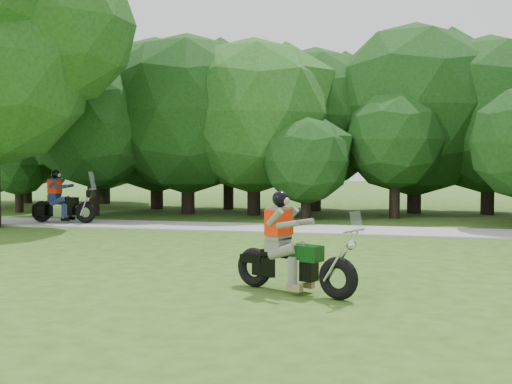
# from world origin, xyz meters

# --- Properties ---
(ground) EXTENTS (100.00, 100.00, 0.00)m
(ground) POSITION_xyz_m (0.00, 0.00, 0.00)
(ground) COLOR #2F4F16
(ground) RESTS_ON ground
(walkway) EXTENTS (60.00, 2.20, 0.06)m
(walkway) POSITION_xyz_m (0.00, 8.00, 0.03)
(walkway) COLOR #A2A29C
(walkway) RESTS_ON ground
(tree_line) EXTENTS (40.56, 11.96, 7.55)m
(tree_line) POSITION_xyz_m (0.32, 14.43, 3.68)
(tree_line) COLOR black
(tree_line) RESTS_ON ground
(chopper_motorcycle) EXTENTS (2.15, 1.26, 1.60)m
(chopper_motorcycle) POSITION_xyz_m (0.08, -0.72, 0.59)
(chopper_motorcycle) COLOR black
(chopper_motorcycle) RESTS_ON ground
(touring_motorcycle) EXTENTS (2.21, 0.66, 1.69)m
(touring_motorcycle) POSITION_xyz_m (-8.90, 7.82, 0.67)
(touring_motorcycle) COLOR black
(touring_motorcycle) RESTS_ON walkway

